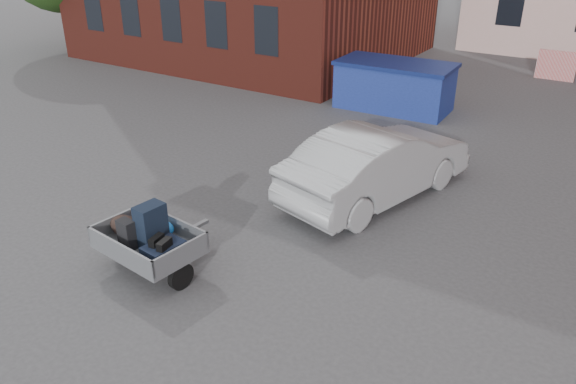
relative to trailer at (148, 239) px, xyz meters
The scene contains 4 objects.
ground 1.70m from the trailer, 61.38° to the left, with size 120.00×120.00×0.00m, color #38383A.
trailer is the anchor object (origin of this frame).
dumpster 10.16m from the trailer, 91.06° to the left, with size 3.40×1.86×1.40m.
silver_car 4.84m from the trailer, 67.08° to the left, with size 1.56×4.47×1.47m, color #9EA1A5.
Camera 1 is at (5.22, -6.58, 5.15)m, focal length 35.00 mm.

